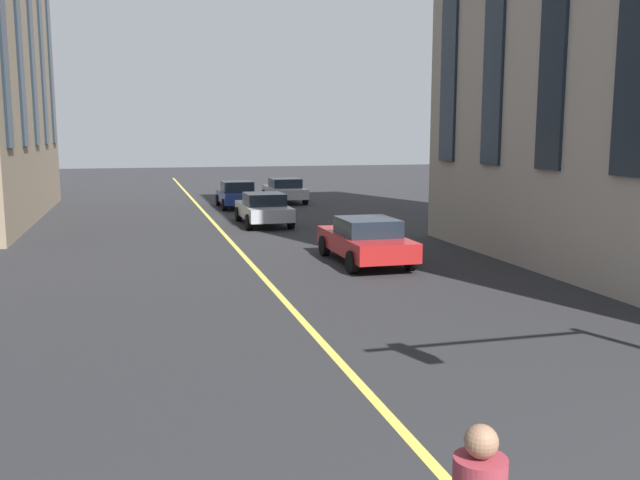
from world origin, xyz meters
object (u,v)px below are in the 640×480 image
at_px(car_silver_mid, 264,208).
at_px(car_blue_far, 237,194).
at_px(car_red_parked_a, 366,240).
at_px(car_silver_oncoming, 285,190).

xyz_separation_m(car_silver_mid, car_blue_far, (7.15, 0.10, -0.00)).
xyz_separation_m(car_red_parked_a, car_blue_far, (16.56, 1.46, -0.00)).
height_order(car_silver_mid, car_blue_far, car_blue_far).
bearing_deg(car_silver_mid, car_silver_oncoming, -17.43).
relative_size(car_silver_oncoming, car_blue_far, 1.13).
xyz_separation_m(car_silver_mid, car_red_parked_a, (-9.41, -1.36, 0.00)).
bearing_deg(car_red_parked_a, car_silver_mid, 8.21).
height_order(car_silver_oncoming, car_red_parked_a, same).
relative_size(car_silver_mid, car_red_parked_a, 1.00).
height_order(car_silver_oncoming, car_blue_far, car_blue_far).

